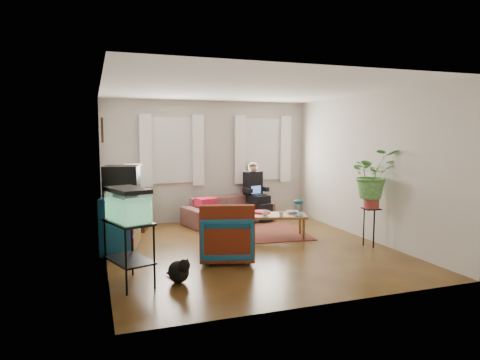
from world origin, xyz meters
name	(u,v)px	position (x,y,z in m)	size (l,w,h in m)	color
floor	(248,248)	(0.00, 0.00, 0.00)	(4.50, 5.00, 0.01)	#4F2B14
ceiling	(248,89)	(0.00, 0.00, 2.60)	(4.50, 5.00, 0.01)	white
wall_back	(208,161)	(0.00, 2.50, 1.30)	(4.50, 0.01, 2.60)	silver
wall_front	(328,188)	(0.00, -2.50, 1.30)	(4.50, 0.01, 2.60)	silver
wall_left	(103,174)	(-2.25, 0.00, 1.30)	(0.01, 5.00, 2.60)	silver
wall_right	(365,167)	(2.25, 0.00, 1.30)	(0.01, 5.00, 2.60)	silver
window_left	(172,150)	(-0.80, 2.48, 1.55)	(1.08, 0.04, 1.38)	white
window_right	(262,149)	(1.25, 2.48, 1.55)	(1.08, 0.04, 1.38)	white
curtains_left	(173,150)	(-0.80, 2.40, 1.55)	(1.36, 0.06, 1.50)	white
curtains_right	(263,149)	(1.25, 2.40, 1.55)	(1.36, 0.06, 1.50)	white
picture_frame	(103,130)	(-2.21, 0.85, 1.95)	(0.04, 0.32, 0.40)	#3D2616
area_rug	(252,233)	(0.44, 0.98, 0.01)	(2.00, 1.60, 0.01)	maroon
sofa	(229,205)	(0.32, 2.05, 0.38)	(1.94, 0.76, 0.76)	brown
seated_person	(255,194)	(1.00, 2.23, 0.58)	(0.48, 0.60, 1.16)	black
side_table	(134,213)	(-1.65, 1.99, 0.34)	(0.47, 0.47, 0.69)	#432319
table_lamp	(133,181)	(-1.65, 1.99, 0.98)	(0.35, 0.35, 0.63)	white
dresser	(121,222)	(-1.99, 0.64, 0.45)	(0.50, 0.99, 0.89)	#115767
crt_tv	(122,180)	(-1.95, 0.73, 1.13)	(0.55, 0.50, 0.48)	black
aquarium_stand	(129,253)	(-2.00, -1.15, 0.40)	(0.40, 0.72, 0.81)	black
aquarium	(128,204)	(-2.00, -1.15, 1.02)	(0.36, 0.66, 0.43)	#7FD899
black_cat	(179,269)	(-1.41, -1.27, 0.17)	(0.26, 0.40, 0.34)	black
armchair	(227,234)	(-0.53, -0.51, 0.39)	(0.76, 0.71, 0.78)	#126F70
serape_throw	(227,228)	(-0.61, -0.80, 0.55)	(0.79, 0.18, 0.65)	#9E0A0A
coffee_table	(277,226)	(0.78, 0.54, 0.21)	(1.03, 0.56, 0.43)	brown
cup_a	(265,213)	(0.53, 0.53, 0.47)	(0.12, 0.12, 0.09)	white
cup_b	(281,214)	(0.77, 0.37, 0.47)	(0.09, 0.09, 0.09)	beige
bowl	(292,212)	(1.07, 0.54, 0.45)	(0.20, 0.20, 0.05)	white
snack_tray	(262,212)	(0.56, 0.76, 0.44)	(0.32, 0.32, 0.04)	#B21414
birdcage	(298,208)	(1.07, 0.30, 0.58)	(0.17, 0.17, 0.30)	#115B6B
plant_stand	(371,227)	(2.00, -0.55, 0.33)	(0.27, 0.27, 0.65)	black
potted_plant	(372,182)	(2.00, -0.55, 1.10)	(0.74, 0.64, 0.82)	#599947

